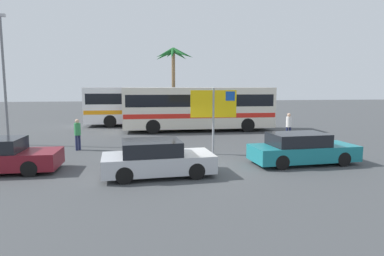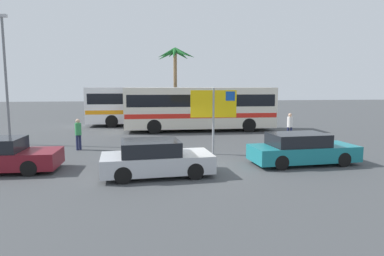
# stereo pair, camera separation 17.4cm
# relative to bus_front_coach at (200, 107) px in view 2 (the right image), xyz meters

# --- Properties ---
(ground) EXTENTS (120.00, 120.00, 0.00)m
(ground) POSITION_rel_bus_front_coach_xyz_m (-2.12, -11.05, -1.78)
(ground) COLOR #424447
(bus_front_coach) EXTENTS (10.87, 2.67, 3.17)m
(bus_front_coach) POSITION_rel_bus_front_coach_xyz_m (0.00, 0.00, 0.00)
(bus_front_coach) COLOR silver
(bus_front_coach) RESTS_ON ground
(bus_rear_coach) EXTENTS (10.87, 2.67, 3.17)m
(bus_rear_coach) POSITION_rel_bus_front_coach_xyz_m (-3.29, 4.02, 0.00)
(bus_rear_coach) COLOR white
(bus_rear_coach) RESTS_ON ground
(ferry_sign) EXTENTS (2.20, 0.26, 3.20)m
(ferry_sign) POSITION_rel_bus_front_coach_xyz_m (-0.60, -8.53, 0.54)
(ferry_sign) COLOR gray
(ferry_sign) RESTS_ON ground
(car_teal) EXTENTS (4.57, 2.05, 1.32)m
(car_teal) POSITION_rel_bus_front_coach_xyz_m (2.68, -11.01, -1.15)
(car_teal) COLOR #19757F
(car_teal) RESTS_ON ground
(car_silver) EXTENTS (4.19, 2.20, 1.32)m
(car_silver) POSITION_rel_bus_front_coach_xyz_m (-3.51, -12.03, -1.15)
(car_silver) COLOR #B7BABF
(car_silver) RESTS_ON ground
(pedestrian_near_sign) EXTENTS (0.32, 0.32, 1.62)m
(pedestrian_near_sign) POSITION_rel_bus_front_coach_xyz_m (-7.35, -6.54, -0.84)
(pedestrian_near_sign) COLOR #1E2347
(pedestrian_near_sign) RESTS_ON ground
(pedestrian_crossing_lot) EXTENTS (0.32, 0.32, 1.65)m
(pedestrian_crossing_lot) POSITION_rel_bus_front_coach_xyz_m (4.80, -4.93, -0.81)
(pedestrian_crossing_lot) COLOR #1E2347
(pedestrian_crossing_lot) RESTS_ON ground
(lamp_post_left_side) EXTENTS (0.56, 0.20, 7.16)m
(lamp_post_left_side) POSITION_rel_bus_front_coach_xyz_m (-11.55, -4.36, 2.12)
(lamp_post_left_side) COLOR slate
(lamp_post_left_side) RESTS_ON ground
(palm_tree_seaside) EXTENTS (3.60, 3.69, 6.74)m
(palm_tree_seaside) POSITION_rel_bus_front_coach_xyz_m (-1.26, 6.60, 3.79)
(palm_tree_seaside) COLOR brown
(palm_tree_seaside) RESTS_ON ground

